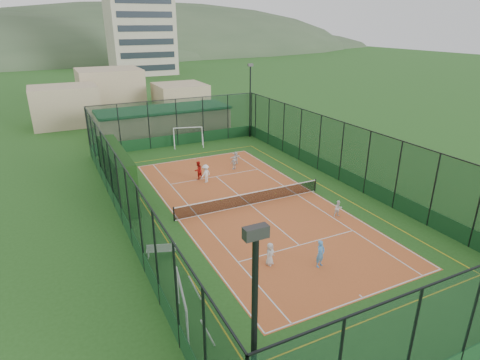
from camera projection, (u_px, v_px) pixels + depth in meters
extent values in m
plane|color=#25531C|center=(250.00, 205.00, 29.44)|extent=(300.00, 300.00, 0.00)
cube|color=#B85A29|center=(250.00, 205.00, 29.43)|extent=(11.17, 23.97, 0.01)
cube|color=beige|center=(139.00, 10.00, 97.22)|extent=(15.00, 12.00, 30.00)
cube|color=black|center=(117.00, 173.00, 30.17)|extent=(1.30, 8.68, 3.80)
imported|color=silver|center=(270.00, 254.00, 21.96)|extent=(0.77, 0.69, 1.33)
imported|color=#54A3EF|center=(320.00, 254.00, 21.76)|extent=(0.67, 0.54, 1.58)
imported|color=white|center=(338.00, 209.00, 27.44)|extent=(0.64, 0.53, 1.19)
imported|color=white|center=(206.00, 174.00, 33.23)|extent=(1.16, 0.98, 1.56)
imported|color=white|center=(234.00, 163.00, 36.24)|extent=(0.74, 0.37, 1.22)
imported|color=white|center=(236.00, 158.00, 37.65)|extent=(1.16, 0.63, 1.19)
imported|color=red|center=(198.00, 170.00, 33.94)|extent=(0.94, 0.86, 1.58)
sphere|color=#CCE033|center=(221.00, 200.00, 30.04)|extent=(0.07, 0.07, 0.07)
sphere|color=#CCE033|center=(271.00, 188.00, 32.22)|extent=(0.07, 0.07, 0.07)
sphere|color=#CCE033|center=(272.00, 189.00, 32.17)|extent=(0.07, 0.07, 0.07)
sphere|color=#CCE033|center=(268.00, 191.00, 31.63)|extent=(0.07, 0.07, 0.07)
sphere|color=#CCE033|center=(249.00, 200.00, 30.09)|extent=(0.07, 0.07, 0.07)
sphere|color=#CCE033|center=(276.00, 193.00, 31.28)|extent=(0.07, 0.07, 0.07)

